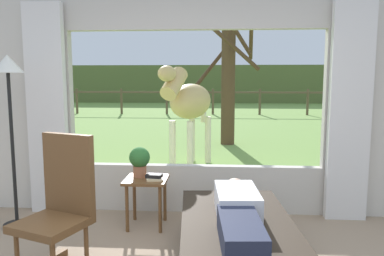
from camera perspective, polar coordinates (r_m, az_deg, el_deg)
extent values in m
cube|color=beige|center=(4.94, -23.74, 3.49)|extent=(1.15, 0.12, 2.55)
cube|color=beige|center=(4.71, 25.89, 3.21)|extent=(1.15, 0.12, 2.55)
cube|color=beige|center=(4.56, 0.42, -8.95)|extent=(2.90, 0.12, 0.55)
cube|color=beige|center=(4.44, 0.45, 17.34)|extent=(2.90, 0.12, 0.45)
cube|color=silver|center=(4.68, -20.85, 2.52)|extent=(0.44, 0.10, 2.40)
cube|color=silver|center=(4.47, 22.51, 2.24)|extent=(0.44, 0.10, 2.40)
cube|color=#759E47|center=(15.35, 3.06, 1.61)|extent=(36.00, 21.68, 0.02)
cube|color=#586735|center=(25.11, 3.51, 6.59)|extent=(36.00, 2.00, 2.40)
cube|color=#2D2319|center=(3.21, 6.79, -15.18)|extent=(1.03, 1.76, 0.18)
cube|color=silver|center=(3.28, 6.72, -10.95)|extent=(0.38, 0.62, 0.22)
cube|color=#1E2338|center=(2.72, 7.30, -15.31)|extent=(0.33, 0.70, 0.18)
sphere|color=tan|center=(3.65, 6.45, -9.02)|extent=(0.20, 0.20, 0.20)
cube|color=brown|center=(3.23, -20.29, -13.33)|extent=(0.62, 0.62, 0.06)
cube|color=brown|center=(3.28, -17.95, -6.72)|extent=(0.47, 0.22, 0.68)
cylinder|color=brown|center=(3.32, -24.71, -16.80)|extent=(0.04, 0.04, 0.38)
cylinder|color=brown|center=(3.54, -20.15, -15.01)|extent=(0.04, 0.04, 0.38)
cylinder|color=brown|center=(3.31, -15.53, -16.42)|extent=(0.04, 0.04, 0.38)
cube|color=brown|center=(4.06, -6.85, -7.68)|extent=(0.44, 0.44, 0.03)
cylinder|color=brown|center=(4.02, -9.69, -11.80)|extent=(0.04, 0.04, 0.49)
cylinder|color=brown|center=(3.95, -4.79, -12.04)|extent=(0.04, 0.04, 0.49)
cylinder|color=brown|center=(4.33, -8.61, -10.34)|extent=(0.04, 0.04, 0.49)
cylinder|color=brown|center=(4.27, -4.08, -10.53)|extent=(0.04, 0.04, 0.49)
cylinder|color=#9E6042|center=(4.12, -7.81, -6.42)|extent=(0.14, 0.14, 0.12)
sphere|color=#2D6B2D|center=(4.08, -7.84, -4.37)|extent=(0.22, 0.22, 0.22)
cube|color=beige|center=(3.98, -5.66, -7.57)|extent=(0.17, 0.16, 0.03)
cube|color=black|center=(3.98, -5.69, -7.11)|extent=(0.17, 0.13, 0.04)
cylinder|color=black|center=(4.57, -24.67, -13.02)|extent=(0.28, 0.28, 0.03)
cylinder|color=black|center=(4.37, -25.23, -3.20)|extent=(0.04, 0.04, 1.62)
cone|color=white|center=(4.31, -25.89, 8.64)|extent=(0.32, 0.32, 0.18)
ellipsoid|color=tan|center=(6.58, -0.14, 4.02)|extent=(0.92, 1.35, 0.60)
cylinder|color=tan|center=(5.95, -2.69, 6.67)|extent=(0.44, 0.65, 0.53)
ellipsoid|color=tan|center=(5.73, -3.73, 8.12)|extent=(0.34, 0.52, 0.24)
cube|color=beige|center=(6.02, -2.36, 6.94)|extent=(0.21, 0.43, 0.32)
cylinder|color=beige|center=(7.14, 1.73, 3.08)|extent=(0.13, 0.13, 0.55)
cylinder|color=beige|center=(6.22, -0.27, -2.91)|extent=(0.11, 0.11, 0.85)
cylinder|color=beige|center=(6.35, -2.94, -2.71)|extent=(0.11, 0.11, 0.85)
cylinder|color=beige|center=(6.99, 2.41, -1.77)|extent=(0.11, 0.11, 0.85)
cylinder|color=beige|center=(7.10, -0.02, -1.61)|extent=(0.11, 0.11, 0.85)
cylinder|color=#4C3823|center=(8.93, 5.42, 6.05)|extent=(0.32, 0.32, 2.66)
cylinder|color=#47331E|center=(8.45, 6.25, 11.99)|extent=(1.19, 0.31, 1.04)
cylinder|color=#47331E|center=(9.32, 3.34, 9.66)|extent=(0.90, 0.78, 1.09)
cylinder|color=#47331E|center=(8.98, 8.86, 13.88)|extent=(0.16, 1.02, 1.16)
cylinder|color=#47331E|center=(8.62, 6.64, 14.14)|extent=(0.74, 0.37, 1.00)
cylinder|color=brown|center=(18.40, -22.68, 3.76)|extent=(0.10, 0.10, 1.10)
cylinder|color=brown|center=(17.59, -16.84, 3.88)|extent=(0.10, 0.10, 1.10)
cylinder|color=brown|center=(16.98, -10.51, 3.95)|extent=(0.10, 0.10, 1.10)
cylinder|color=brown|center=(16.59, -3.79, 3.98)|extent=(0.10, 0.10, 1.10)
cylinder|color=brown|center=(16.43, 3.15, 3.96)|extent=(0.10, 0.10, 1.10)
cylinder|color=brown|center=(16.52, 10.11, 3.87)|extent=(0.10, 0.10, 1.10)
cylinder|color=brown|center=(16.85, 16.91, 3.73)|extent=(0.10, 0.10, 1.10)
cylinder|color=brown|center=(17.40, 23.36, 3.55)|extent=(0.10, 0.10, 1.10)
cube|color=brown|center=(16.41, 3.16, 5.35)|extent=(16.00, 0.06, 0.08)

